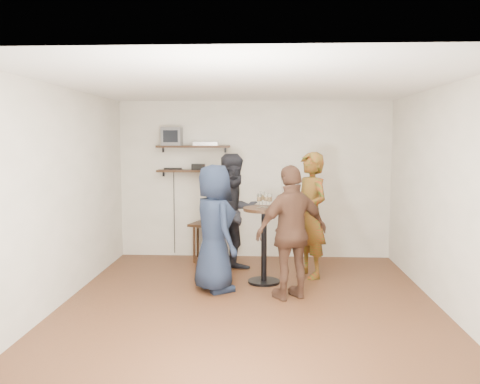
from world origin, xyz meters
The scene contains 18 objects.
room centered at (0.00, 0.00, 1.30)m, with size 4.58×5.08×2.68m.
shelf_upper centered at (-1.00, 2.38, 1.85)m, with size 1.20×0.25×0.04m, color black.
shelf_lower centered at (-1.00, 2.38, 1.45)m, with size 1.20×0.25×0.04m, color black.
crt_monitor centered at (-1.35, 2.38, 2.02)m, with size 0.32×0.30×0.30m, color #59595B.
dvd_deck centered at (-0.79, 2.38, 1.90)m, with size 0.40×0.24×0.06m, color silver.
radio centered at (-0.92, 2.38, 1.52)m, with size 0.22×0.10×0.10m, color black.
power_strip centered at (-1.35, 2.42, 1.48)m, with size 0.30×0.05×0.03m, color black.
side_table centered at (-0.74, 2.19, 0.51)m, with size 0.65×0.65×0.62m.
vase_lilies centered at (-0.74, 2.19, 0.90)m, with size 0.19×0.19×0.89m.
drinks_table centered at (0.17, 0.91, 0.67)m, with size 0.57×0.57×1.05m.
wine_glass_fl centered at (0.10, 0.88, 1.18)m, with size 0.07×0.07×0.20m.
wine_glass_fr centered at (0.24, 0.87, 1.18)m, with size 0.07×0.07×0.20m.
wine_glass_bl centered at (0.14, 0.98, 1.19)m, with size 0.07×0.07×0.21m.
wine_glass_br centered at (0.20, 0.92, 1.18)m, with size 0.07×0.07×0.20m.
person_plaid centered at (0.83, 1.27, 0.90)m, with size 0.65×0.43×1.79m, color #A12512.
person_dark centered at (-0.27, 1.52, 0.88)m, with size 0.86×0.67×1.76m, color black.
person_navy centered at (-0.48, 0.53, 0.83)m, with size 0.81×0.53×1.65m, color #161E32.
person_brown centered at (0.51, 0.25, 0.83)m, with size 0.97×0.41×1.66m, color #482C1F.
Camera 1 is at (0.18, -5.93, 1.98)m, focal length 38.00 mm.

